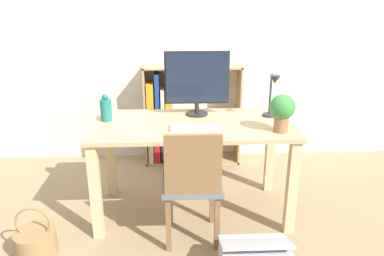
{
  "coord_description": "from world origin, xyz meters",
  "views": [
    {
      "loc": [
        -0.13,
        -2.63,
        1.63
      ],
      "look_at": [
        0.0,
        0.1,
        0.67
      ],
      "focal_mm": 35.0,
      "sensor_mm": 36.0,
      "label": 1
    }
  ],
  "objects_px": {
    "chair": "(192,182)",
    "basket": "(36,242)",
    "bookshelf": "(173,116)",
    "monitor": "(197,80)",
    "potted_plant": "(282,110)",
    "vase": "(106,109)",
    "keyboard": "(195,128)",
    "desk_lamp": "(273,92)"
  },
  "relations": [
    {
      "from": "vase",
      "to": "chair",
      "type": "xyz_separation_m",
      "value": [
        0.62,
        -0.48,
        -0.37
      ]
    },
    {
      "from": "chair",
      "to": "basket",
      "type": "bearing_deg",
      "value": -174.87
    },
    {
      "from": "potted_plant",
      "to": "chair",
      "type": "height_order",
      "value": "potted_plant"
    },
    {
      "from": "desk_lamp",
      "to": "basket",
      "type": "distance_m",
      "value": 1.96
    },
    {
      "from": "vase",
      "to": "potted_plant",
      "type": "xyz_separation_m",
      "value": [
        1.25,
        -0.3,
        0.06
      ]
    },
    {
      "from": "vase",
      "to": "basket",
      "type": "xyz_separation_m",
      "value": [
        -0.41,
        -0.59,
        -0.73
      ]
    },
    {
      "from": "desk_lamp",
      "to": "chair",
      "type": "bearing_deg",
      "value": -142.76
    },
    {
      "from": "keyboard",
      "to": "desk_lamp",
      "type": "relative_size",
      "value": 1.03
    },
    {
      "from": "basket",
      "to": "monitor",
      "type": "bearing_deg",
      "value": 33.02
    },
    {
      "from": "keyboard",
      "to": "chair",
      "type": "xyz_separation_m",
      "value": [
        -0.03,
        -0.27,
        -0.29
      ]
    },
    {
      "from": "bookshelf",
      "to": "basket",
      "type": "relative_size",
      "value": 2.75
    },
    {
      "from": "keyboard",
      "to": "basket",
      "type": "bearing_deg",
      "value": -160.39
    },
    {
      "from": "monitor",
      "to": "vase",
      "type": "bearing_deg",
      "value": -169.76
    },
    {
      "from": "monitor",
      "to": "bookshelf",
      "type": "bearing_deg",
      "value": 104.04
    },
    {
      "from": "vase",
      "to": "potted_plant",
      "type": "height_order",
      "value": "potted_plant"
    },
    {
      "from": "potted_plant",
      "to": "bookshelf",
      "type": "bearing_deg",
      "value": 122.26
    },
    {
      "from": "desk_lamp",
      "to": "vase",
      "type": "bearing_deg",
      "value": 179.8
    },
    {
      "from": "chair",
      "to": "bookshelf",
      "type": "relative_size",
      "value": 0.85
    },
    {
      "from": "monitor",
      "to": "potted_plant",
      "type": "bearing_deg",
      "value": -37.12
    },
    {
      "from": "keyboard",
      "to": "bookshelf",
      "type": "bearing_deg",
      "value": 98.25
    },
    {
      "from": "monitor",
      "to": "chair",
      "type": "bearing_deg",
      "value": -96.17
    },
    {
      "from": "keyboard",
      "to": "chair",
      "type": "height_order",
      "value": "chair"
    },
    {
      "from": "chair",
      "to": "basket",
      "type": "height_order",
      "value": "chair"
    },
    {
      "from": "monitor",
      "to": "chair",
      "type": "relative_size",
      "value": 0.59
    },
    {
      "from": "vase",
      "to": "potted_plant",
      "type": "distance_m",
      "value": 1.29
    },
    {
      "from": "potted_plant",
      "to": "bookshelf",
      "type": "height_order",
      "value": "potted_plant"
    },
    {
      "from": "keyboard",
      "to": "chair",
      "type": "bearing_deg",
      "value": -97.11
    },
    {
      "from": "desk_lamp",
      "to": "bookshelf",
      "type": "distance_m",
      "value": 1.26
    },
    {
      "from": "desk_lamp",
      "to": "potted_plant",
      "type": "xyz_separation_m",
      "value": [
        -0.0,
        -0.29,
        -0.05
      ]
    },
    {
      "from": "monitor",
      "to": "potted_plant",
      "type": "xyz_separation_m",
      "value": [
        0.56,
        -0.42,
        -0.12
      ]
    },
    {
      "from": "monitor",
      "to": "chair",
      "type": "height_order",
      "value": "monitor"
    },
    {
      "from": "desk_lamp",
      "to": "potted_plant",
      "type": "height_order",
      "value": "desk_lamp"
    },
    {
      "from": "basket",
      "to": "desk_lamp",
      "type": "bearing_deg",
      "value": 19.47
    },
    {
      "from": "chair",
      "to": "basket",
      "type": "distance_m",
      "value": 1.11
    },
    {
      "from": "monitor",
      "to": "basket",
      "type": "bearing_deg",
      "value": -146.98
    },
    {
      "from": "vase",
      "to": "chair",
      "type": "bearing_deg",
      "value": -37.66
    },
    {
      "from": "vase",
      "to": "chair",
      "type": "relative_size",
      "value": 0.25
    },
    {
      "from": "keyboard",
      "to": "vase",
      "type": "bearing_deg",
      "value": 162.2
    },
    {
      "from": "chair",
      "to": "keyboard",
      "type": "bearing_deg",
      "value": 81.88
    },
    {
      "from": "vase",
      "to": "bookshelf",
      "type": "bearing_deg",
      "value": 60.79
    },
    {
      "from": "basket",
      "to": "bookshelf",
      "type": "bearing_deg",
      "value": 58.4
    },
    {
      "from": "chair",
      "to": "basket",
      "type": "xyz_separation_m",
      "value": [
        -1.04,
        -0.11,
        -0.36
      ]
    }
  ]
}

